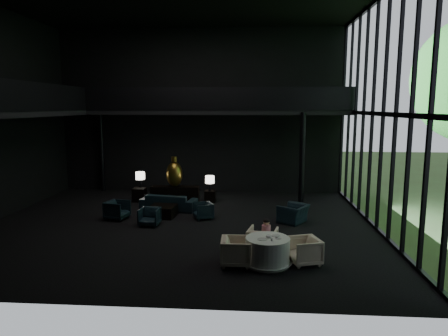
# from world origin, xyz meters

# --- Properties ---
(floor) EXTENTS (14.00, 12.00, 0.02)m
(floor) POSITION_xyz_m (0.00, 0.00, 0.00)
(floor) COLOR black
(floor) RESTS_ON ground
(wall_back) EXTENTS (14.00, 0.04, 8.00)m
(wall_back) POSITION_xyz_m (0.00, 6.00, 4.00)
(wall_back) COLOR black
(wall_back) RESTS_ON ground
(wall_front) EXTENTS (14.00, 0.04, 8.00)m
(wall_front) POSITION_xyz_m (0.00, -6.00, 4.00)
(wall_front) COLOR black
(wall_front) RESTS_ON ground
(curtain_wall) EXTENTS (0.20, 12.00, 8.00)m
(curtain_wall) POSITION_xyz_m (6.95, 0.00, 4.00)
(curtain_wall) COLOR black
(curtain_wall) RESTS_ON ground
(mezzanine_left) EXTENTS (2.00, 12.00, 0.25)m
(mezzanine_left) POSITION_xyz_m (-6.00, 0.00, 4.00)
(mezzanine_left) COLOR black
(mezzanine_left) RESTS_ON wall_left
(mezzanine_back) EXTENTS (12.00, 2.00, 0.25)m
(mezzanine_back) POSITION_xyz_m (1.00, 5.00, 4.00)
(mezzanine_back) COLOR black
(mezzanine_back) RESTS_ON wall_back
(railing_left) EXTENTS (0.06, 12.00, 1.00)m
(railing_left) POSITION_xyz_m (-5.00, 0.00, 4.60)
(railing_left) COLOR black
(railing_left) RESTS_ON mezzanine_left
(railing_back) EXTENTS (12.00, 0.06, 1.00)m
(railing_back) POSITION_xyz_m (1.00, 4.00, 4.60)
(railing_back) COLOR black
(railing_back) RESTS_ON mezzanine_back
(column_nw) EXTENTS (0.24, 0.24, 4.00)m
(column_nw) POSITION_xyz_m (-5.00, 5.70, 2.00)
(column_nw) COLOR black
(column_nw) RESTS_ON floor
(column_ne) EXTENTS (0.24, 0.24, 4.00)m
(column_ne) POSITION_xyz_m (4.80, 4.00, 2.00)
(column_ne) COLOR black
(column_ne) RESTS_ON floor
(console) EXTENTS (2.16, 0.49, 0.69)m
(console) POSITION_xyz_m (-0.89, 3.64, 0.34)
(console) COLOR black
(console) RESTS_ON floor
(bronze_urn) EXTENTS (0.73, 0.73, 1.35)m
(bronze_urn) POSITION_xyz_m (-0.89, 3.60, 1.27)
(bronze_urn) COLOR #9D6A1E
(bronze_urn) RESTS_ON console
(side_table_left) EXTENTS (0.55, 0.55, 0.61)m
(side_table_left) POSITION_xyz_m (-2.49, 3.52, 0.30)
(side_table_left) COLOR black
(side_table_left) RESTS_ON floor
(table_lamp_left) EXTENTS (0.42, 0.42, 0.70)m
(table_lamp_left) POSITION_xyz_m (-2.49, 3.72, 1.11)
(table_lamp_left) COLOR black
(table_lamp_left) RESTS_ON side_table_left
(side_table_right) EXTENTS (0.48, 0.48, 0.52)m
(side_table_right) POSITION_xyz_m (0.71, 3.64, 0.26)
(side_table_right) COLOR black
(side_table_right) RESTS_ON floor
(table_lamp_right) EXTENTS (0.41, 0.41, 0.68)m
(table_lamp_right) POSITION_xyz_m (0.71, 3.53, 1.01)
(table_lamp_right) COLOR black
(table_lamp_right) RESTS_ON side_table_right
(sofa) EXTENTS (2.61, 1.13, 0.99)m
(sofa) POSITION_xyz_m (-0.86, 2.14, 0.49)
(sofa) COLOR black
(sofa) RESTS_ON floor
(lounge_armchair_west) EXTENTS (0.87, 0.91, 0.79)m
(lounge_armchair_west) POSITION_xyz_m (-2.52, 0.60, 0.39)
(lounge_armchair_west) COLOR black
(lounge_armchair_west) RESTS_ON floor
(lounge_armchair_east) EXTENTS (0.74, 0.76, 0.60)m
(lounge_armchair_east) POSITION_xyz_m (0.74, 0.89, 0.30)
(lounge_armchair_east) COLOR black
(lounge_armchair_east) RESTS_ON floor
(lounge_armchair_south) EXTENTS (0.67, 0.63, 0.65)m
(lounge_armchair_south) POSITION_xyz_m (-1.08, -0.13, 0.33)
(lounge_armchair_south) COLOR #152A36
(lounge_armchair_south) RESTS_ON floor
(window_armchair) EXTENTS (1.07, 1.17, 0.86)m
(window_armchair) POSITION_xyz_m (4.12, 0.62, 0.43)
(window_armchair) COLOR black
(window_armchair) RESTS_ON floor
(coffee_table) EXTENTS (1.06, 1.06, 0.43)m
(coffee_table) POSITION_xyz_m (-0.87, 1.09, 0.22)
(coffee_table) COLOR black
(coffee_table) RESTS_ON floor
(dining_table) EXTENTS (1.36, 1.36, 0.75)m
(dining_table) POSITION_xyz_m (3.02, -3.44, 0.33)
(dining_table) COLOR white
(dining_table) RESTS_ON floor
(dining_chair_north) EXTENTS (1.02, 0.98, 0.88)m
(dining_chair_north) POSITION_xyz_m (2.91, -2.59, 0.44)
(dining_chair_north) COLOR beige
(dining_chair_north) RESTS_ON floor
(dining_chair_east) EXTENTS (0.94, 0.98, 0.82)m
(dining_chair_east) POSITION_xyz_m (4.02, -3.31, 0.41)
(dining_chair_east) COLOR beige
(dining_chair_east) RESTS_ON floor
(dining_chair_west) EXTENTS (0.81, 0.87, 0.88)m
(dining_chair_west) POSITION_xyz_m (2.18, -3.52, 0.44)
(dining_chair_west) COLOR beige
(dining_chair_west) RESTS_ON floor
(child) EXTENTS (0.26, 0.26, 0.56)m
(child) POSITION_xyz_m (3.01, -2.51, 0.73)
(child) COLOR pink
(child) RESTS_ON dining_chair_north
(plate_a) EXTENTS (0.28, 0.28, 0.02)m
(plate_a) POSITION_xyz_m (2.87, -3.59, 0.76)
(plate_a) COLOR white
(plate_a) RESTS_ON dining_table
(plate_b) EXTENTS (0.27, 0.27, 0.02)m
(plate_b) POSITION_xyz_m (3.26, -3.27, 0.76)
(plate_b) COLOR white
(plate_b) RESTS_ON dining_table
(saucer) EXTENTS (0.17, 0.17, 0.01)m
(saucer) POSITION_xyz_m (3.31, -3.50, 0.76)
(saucer) COLOR white
(saucer) RESTS_ON dining_table
(coffee_cup) EXTENTS (0.09, 0.09, 0.06)m
(coffee_cup) POSITION_xyz_m (3.27, -3.46, 0.79)
(coffee_cup) COLOR white
(coffee_cup) RESTS_ON saucer
(cereal_bowl) EXTENTS (0.16, 0.16, 0.08)m
(cereal_bowl) POSITION_xyz_m (3.05, -3.41, 0.79)
(cereal_bowl) COLOR white
(cereal_bowl) RESTS_ON dining_table
(cream_pot) EXTENTS (0.07, 0.07, 0.06)m
(cream_pot) POSITION_xyz_m (3.12, -3.68, 0.78)
(cream_pot) COLOR #99999E
(cream_pot) RESTS_ON dining_table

